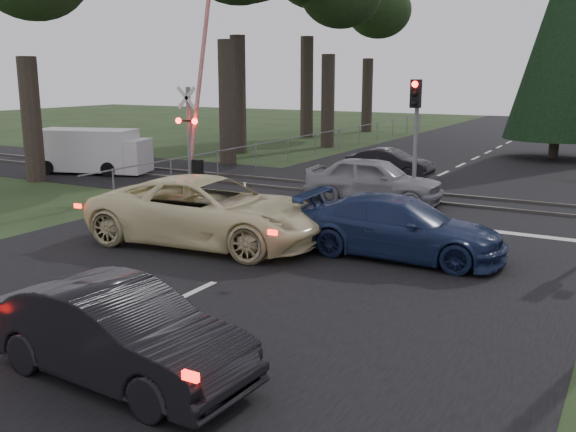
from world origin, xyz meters
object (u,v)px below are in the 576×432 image
Objects in this scene: cream_coupe at (209,211)px; blue_sedan at (400,227)px; crossing_signal at (194,134)px; traffic_signal_center at (415,120)px; dark_hatchback at (118,334)px; dark_car_far at (390,163)px; white_van at (94,151)px; silver_car at (374,181)px.

blue_sedan is at bearing -81.07° from cream_coupe.
crossing_signal reaches higher than cream_coupe.
traffic_signal_center reaches higher than cream_coupe.
crossing_signal is 8.45m from cream_coupe.
traffic_signal_center reaches higher than dark_hatchback.
dark_car_far is (5.57, 6.06, -1.46)m from crossing_signal.
crossing_signal is 8.36m from traffic_signal_center.
white_van is at bearing 179.91° from traffic_signal_center.
blue_sedan is (1.36, 7.96, 0.03)m from dark_hatchback.
dark_hatchback is 0.80× the size of white_van.
crossing_signal is 1.51× the size of silver_car.
white_van is at bearing 171.56° from crossing_signal.
traffic_signal_center is at bearing 4.85° from dark_hatchback.
traffic_signal_center is 6.24m from dark_car_far.
crossing_signal is 8.36m from dark_car_far.
crossing_signal is 7.19m from silver_car.
dark_car_far is at bearing 6.36° from white_van.
dark_car_far is (-3.07, 19.25, -0.09)m from dark_hatchback.
dark_hatchback reaches higher than dark_car_far.
traffic_signal_center is at bearing 14.68° from blue_sedan.
dark_hatchback is (8.64, -13.19, -1.37)m from crossing_signal.
cream_coupe is 13.64m from white_van.
silver_car is (1.74, 6.95, -0.07)m from cream_coupe.
traffic_signal_center is at bearing -17.45° from white_van.
silver_car is 0.93× the size of blue_sedan.
blue_sedan is at bearing -38.17° from white_van.
blue_sedan is at bearing -156.27° from silver_car.
dark_hatchback is at bearing -88.51° from traffic_signal_center.
cream_coupe is 4.84m from blue_sedan.
cream_coupe is at bearing -50.07° from white_van.
traffic_signal_center is at bearing -75.45° from silver_car.
dark_hatchback is (0.37, -14.08, -2.12)m from traffic_signal_center.
cream_coupe is (-2.95, -7.35, -1.95)m from traffic_signal_center.
dark_hatchback is at bearing -60.98° from white_van.
traffic_signal_center is (8.27, 0.89, 0.75)m from crossing_signal.
dark_hatchback is 0.85× the size of blue_sedan.
traffic_signal_center is 1.14× the size of dark_car_far.
traffic_signal_center is 2.39m from silver_car.
silver_car is at bearing -162.02° from traffic_signal_center.
dark_car_far is at bearing 117.64° from traffic_signal_center.
cream_coupe is 1.24× the size of blue_sedan.
crossing_signal is at bearing 138.28° from dark_car_far.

